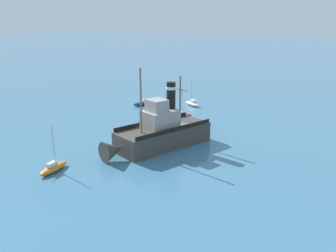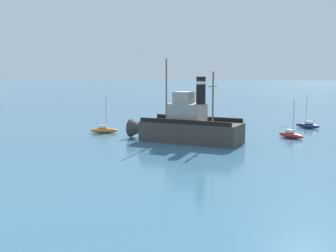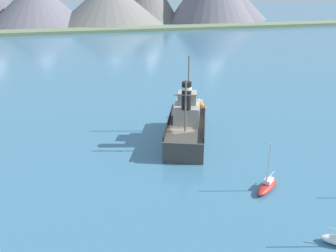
# 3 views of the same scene
# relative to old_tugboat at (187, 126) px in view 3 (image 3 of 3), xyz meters

# --- Properties ---
(ground_plane) EXTENTS (600.00, 600.00, 0.00)m
(ground_plane) POSITION_rel_old_tugboat_xyz_m (-1.32, -2.12, -1.83)
(ground_plane) COLOR teal
(shoreline_strip) EXTENTS (240.00, 12.00, 1.20)m
(shoreline_strip) POSITION_rel_old_tugboat_xyz_m (-1.32, 110.99, -1.23)
(shoreline_strip) COLOR #6B7A56
(shoreline_strip) RESTS_ON ground
(old_tugboat) EXTENTS (8.38, 14.66, 9.90)m
(old_tugboat) POSITION_rel_old_tugboat_xyz_m (0.00, 0.00, 0.00)
(old_tugboat) COLOR #423D38
(old_tugboat) RESTS_ON ground
(sailboat_red) EXTENTS (3.66, 3.23, 4.90)m
(sailboat_red) POSITION_rel_old_tugboat_xyz_m (3.83, -13.06, -1.40)
(sailboat_red) COLOR #B22823
(sailboat_red) RESTS_ON ground
(sailboat_orange) EXTENTS (1.40, 3.88, 4.90)m
(sailboat_orange) POSITION_rel_old_tugboat_xyz_m (5.92, 11.54, -1.40)
(sailboat_orange) COLOR orange
(sailboat_orange) RESTS_ON ground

